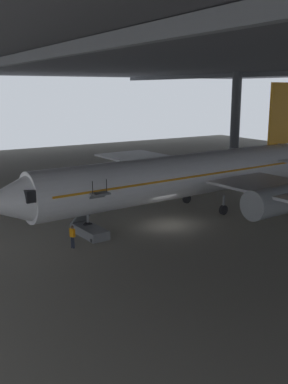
{
  "coord_description": "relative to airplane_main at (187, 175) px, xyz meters",
  "views": [
    {
      "loc": [
        30.23,
        -20.85,
        11.41
      ],
      "look_at": [
        -1.5,
        -1.19,
        2.65
      ],
      "focal_mm": 41.23,
      "sensor_mm": 36.0,
      "label": 1
    }
  ],
  "objects": [
    {
      "name": "ground_plane",
      "position": [
        1.82,
        -3.77,
        -3.56
      ],
      "size": [
        110.0,
        110.0,
        0.0
      ],
      "primitive_type": "plane",
      "color": "gray"
    },
    {
      "name": "hangar_structure",
      "position": [
        1.78,
        9.98,
        10.96
      ],
      "size": [
        121.0,
        99.0,
        15.15
      ],
      "color": "#4C4F54",
      "rests_on": "ground_plane"
    },
    {
      "name": "airplane_main",
      "position": [
        0.0,
        0.0,
        0.0
      ],
      "size": [
        37.57,
        38.89,
        12.07
      ],
      "color": "white",
      "rests_on": "ground_plane"
    },
    {
      "name": "boarding_stairs",
      "position": [
        1.36,
        -10.68,
        -2.82
      ],
      "size": [
        4.41,
        1.76,
        4.78
      ],
      "color": "slate",
      "rests_on": "ground_plane"
    },
    {
      "name": "crew_worker_by_stairs",
      "position": [
        3.31,
        -12.96,
        -2.57
      ],
      "size": [
        0.51,
        0.35,
        1.72
      ],
      "color": "#232838",
      "rests_on": "ground_plane"
    }
  ]
}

